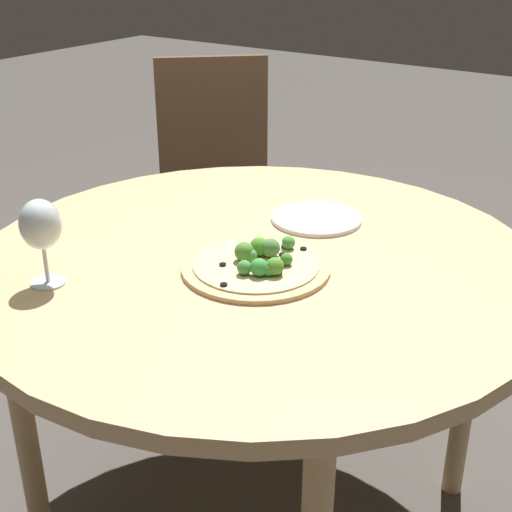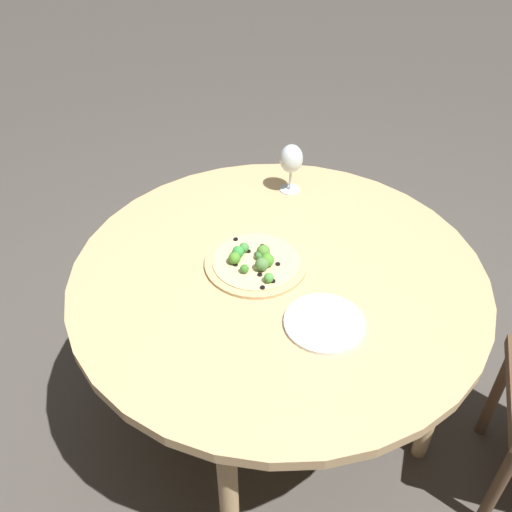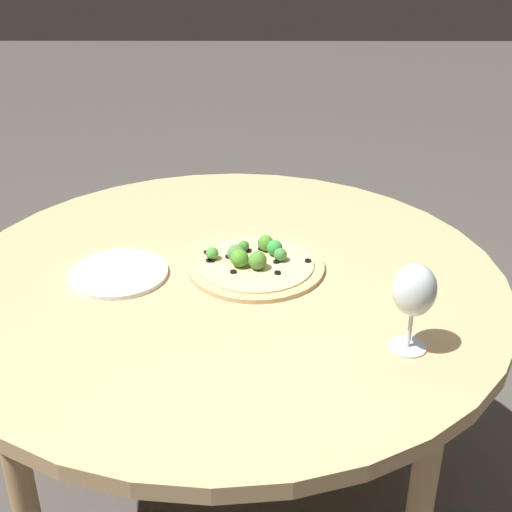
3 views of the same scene
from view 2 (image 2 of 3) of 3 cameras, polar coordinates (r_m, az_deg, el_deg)
name	(u,v)px [view 2 (image 2 of 3)]	position (r m, az deg, el deg)	size (l,w,h in m)	color
ground_plane	(273,419)	(2.17, 1.75, -16.01)	(12.00, 12.00, 0.00)	#4C4742
dining_table	(278,288)	(1.66, 2.20, -3.19)	(1.18, 1.18, 0.72)	tan
pizza	(256,261)	(1.63, -0.05, -0.53)	(0.30, 0.30, 0.05)	tan
wine_glass	(291,160)	(1.89, 3.54, 9.59)	(0.08, 0.08, 0.17)	silver
plate_near	(324,323)	(1.48, 6.86, -6.65)	(0.21, 0.21, 0.01)	white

